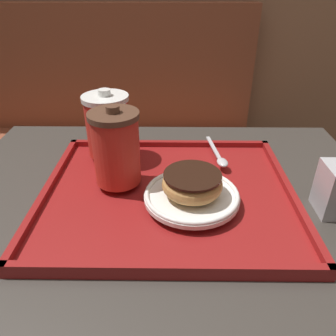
{
  "coord_description": "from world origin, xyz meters",
  "views": [
    {
      "loc": [
        0.01,
        -0.49,
        1.1
      ],
      "look_at": [
        0.01,
        0.01,
        0.8
      ],
      "focal_mm": 35.0,
      "sensor_mm": 36.0,
      "label": 1
    }
  ],
  "objects_px": {
    "coffee_cup_front": "(116,147)",
    "coffee_cup_rear": "(108,125)",
    "spoon": "(220,158)",
    "donut_chocolate_glazed": "(192,183)"
  },
  "relations": [
    {
      "from": "coffee_cup_front",
      "to": "coffee_cup_rear",
      "type": "xyz_separation_m",
      "value": [
        -0.03,
        0.11,
        -0.0
      ]
    },
    {
      "from": "spoon",
      "to": "coffee_cup_front",
      "type": "bearing_deg",
      "value": -76.66
    },
    {
      "from": "donut_chocolate_glazed",
      "to": "coffee_cup_front",
      "type": "bearing_deg",
      "value": 156.53
    },
    {
      "from": "donut_chocolate_glazed",
      "to": "spoon",
      "type": "xyz_separation_m",
      "value": [
        0.07,
        0.14,
        -0.03
      ]
    },
    {
      "from": "coffee_cup_rear",
      "to": "spoon",
      "type": "height_order",
      "value": "coffee_cup_rear"
    },
    {
      "from": "coffee_cup_rear",
      "to": "spoon",
      "type": "relative_size",
      "value": 0.97
    },
    {
      "from": "coffee_cup_front",
      "to": "spoon",
      "type": "relative_size",
      "value": 1.01
    },
    {
      "from": "coffee_cup_front",
      "to": "donut_chocolate_glazed",
      "type": "height_order",
      "value": "coffee_cup_front"
    },
    {
      "from": "coffee_cup_front",
      "to": "donut_chocolate_glazed",
      "type": "distance_m",
      "value": 0.15
    },
    {
      "from": "coffee_cup_rear",
      "to": "donut_chocolate_glazed",
      "type": "relative_size",
      "value": 1.36
    }
  ]
}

